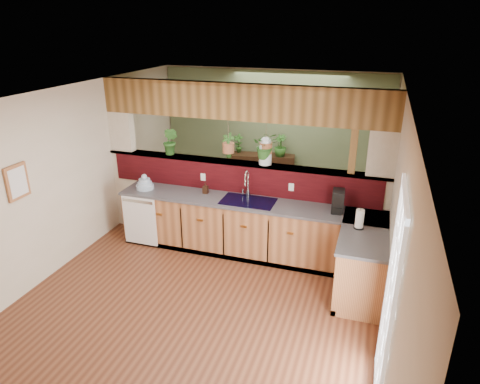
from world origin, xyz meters
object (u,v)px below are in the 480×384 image
(faucet, at_px, (247,183))
(dish_stack, at_px, (145,184))
(coffee_maker, at_px, (338,202))
(glass_jar, at_px, (265,151))
(paper_towel, at_px, (360,219))
(soap_dispenser, at_px, (205,188))
(shelving_console, at_px, (261,175))

(faucet, distance_m, dish_stack, 1.70)
(coffee_maker, bearing_deg, glass_jar, 160.54)
(coffee_maker, distance_m, glass_jar, 1.34)
(faucet, bearing_deg, paper_towel, -18.44)
(dish_stack, height_order, paper_towel, paper_towel)
(soap_dispenser, bearing_deg, faucet, 4.87)
(faucet, relative_size, paper_towel, 1.55)
(shelving_console, bearing_deg, soap_dispenser, -108.75)
(dish_stack, relative_size, coffee_maker, 0.92)
(faucet, height_order, soap_dispenser, faucet)
(paper_towel, distance_m, shelving_console, 3.44)
(soap_dispenser, bearing_deg, shelving_console, 81.72)
(dish_stack, distance_m, coffee_maker, 3.08)
(dish_stack, height_order, soap_dispenser, dish_stack)
(faucet, relative_size, soap_dispenser, 2.47)
(glass_jar, bearing_deg, shelving_console, 106.93)
(coffee_maker, bearing_deg, shelving_console, 124.39)
(coffee_maker, xyz_separation_m, shelving_console, (-1.75, 2.23, -0.54))
(dish_stack, bearing_deg, shelving_console, 59.98)
(paper_towel, xyz_separation_m, shelving_console, (-2.08, 2.69, -0.53))
(soap_dispenser, height_order, coffee_maker, coffee_maker)
(dish_stack, relative_size, soap_dispenser, 1.63)
(soap_dispenser, relative_size, coffee_maker, 0.56)
(coffee_maker, height_order, shelving_console, coffee_maker)
(glass_jar, bearing_deg, coffee_maker, -15.74)
(glass_jar, bearing_deg, faucet, -136.18)
(paper_towel, bearing_deg, glass_jar, 152.18)
(dish_stack, distance_m, shelving_console, 2.70)
(dish_stack, height_order, glass_jar, glass_jar)
(faucet, bearing_deg, coffee_maker, -4.65)
(glass_jar, distance_m, shelving_console, 2.27)
(soap_dispenser, distance_m, paper_towel, 2.45)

